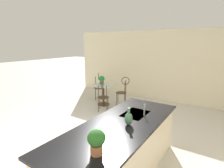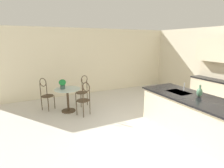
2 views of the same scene
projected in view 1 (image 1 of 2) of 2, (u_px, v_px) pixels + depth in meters
name	position (u px, v px, depth m)	size (l,w,h in m)	color
ground_plane	(92.00, 150.00, 3.85)	(40.00, 40.00, 0.00)	beige
wall_left_window	(162.00, 66.00, 7.03)	(0.12, 7.80, 2.70)	beige
kitchen_island	(120.00, 149.00, 3.05)	(2.80, 1.06, 0.92)	beige
bistro_table	(103.00, 93.00, 6.60)	(0.80, 0.80, 0.74)	#3D2D1E
chair_near_window	(103.00, 94.00, 5.93)	(0.52, 0.51, 1.04)	#3D2D1E
chair_by_island	(99.00, 85.00, 7.29)	(0.53, 0.53, 1.04)	#3D2D1E
chair_toward_desk	(123.00, 90.00, 6.54)	(0.49, 0.52, 1.04)	#3D2D1E
sink_faucet	(144.00, 110.00, 3.28)	(0.02, 0.02, 0.22)	#B2B5BA
potted_plant_on_table	(102.00, 80.00, 6.62)	(0.22, 0.22, 0.30)	#385147
potted_plant_counter_far	(97.00, 141.00, 2.12)	(0.22, 0.22, 0.31)	#9E603D
vase_on_counter	(129.00, 119.00, 2.90)	(0.13, 0.13, 0.29)	#4C7A5B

